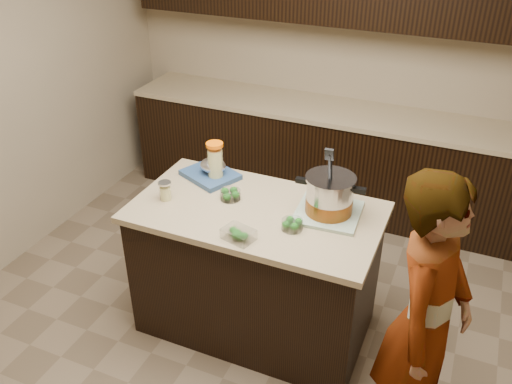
% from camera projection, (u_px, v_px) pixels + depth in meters
% --- Properties ---
extents(ground_plane, '(4.00, 4.00, 0.00)m').
position_uv_depth(ground_plane, '(256.00, 323.00, 3.62)').
color(ground_plane, brown).
rests_on(ground_plane, ground).
extents(room_shell, '(4.04, 4.04, 2.72)m').
position_uv_depth(room_shell, '(256.00, 74.00, 2.75)').
color(room_shell, tan).
rests_on(room_shell, ground).
extents(back_cabinets, '(3.60, 0.63, 2.33)m').
position_uv_depth(back_cabinets, '(339.00, 103.00, 4.51)').
color(back_cabinets, black).
rests_on(back_cabinets, ground).
extents(island, '(1.46, 0.81, 0.90)m').
position_uv_depth(island, '(256.00, 270.00, 3.39)').
color(island, black).
rests_on(island, ground).
extents(dish_towel, '(0.38, 0.38, 0.02)m').
position_uv_depth(dish_towel, '(328.00, 213.00, 3.12)').
color(dish_towel, '#547D5C').
rests_on(dish_towel, island).
extents(stock_pot, '(0.40, 0.31, 0.40)m').
position_uv_depth(stock_pot, '(329.00, 197.00, 3.06)').
color(stock_pot, '#B7B7BC').
rests_on(stock_pot, dish_towel).
extents(lemonade_pitcher, '(0.11, 0.11, 0.26)m').
position_uv_depth(lemonade_pitcher, '(215.00, 163.00, 3.40)').
color(lemonade_pitcher, '#D2CD80').
rests_on(lemonade_pitcher, island).
extents(mason_jar, '(0.09, 0.09, 0.13)m').
position_uv_depth(mason_jar, '(165.00, 191.00, 3.23)').
color(mason_jar, '#D2CD80').
rests_on(mason_jar, island).
extents(broccoli_tub_left, '(0.16, 0.16, 0.06)m').
position_uv_depth(broccoli_tub_left, '(230.00, 195.00, 3.25)').
color(broccoli_tub_left, silver).
rests_on(broccoli_tub_left, island).
extents(broccoli_tub_right, '(0.16, 0.16, 0.06)m').
position_uv_depth(broccoli_tub_right, '(292.00, 225.00, 2.98)').
color(broccoli_tub_right, silver).
rests_on(broccoli_tub_right, island).
extents(broccoli_tub_rect, '(0.19, 0.16, 0.06)m').
position_uv_depth(broccoli_tub_rect, '(239.00, 235.00, 2.90)').
color(broccoli_tub_rect, silver).
rests_on(broccoli_tub_rect, island).
extents(blue_tray, '(0.41, 0.38, 0.13)m').
position_uv_depth(blue_tray, '(211.00, 171.00, 3.47)').
color(blue_tray, navy).
rests_on(blue_tray, island).
extents(person, '(0.47, 0.64, 1.58)m').
position_uv_depth(person, '(425.00, 323.00, 2.52)').
color(person, gray).
rests_on(person, ground).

